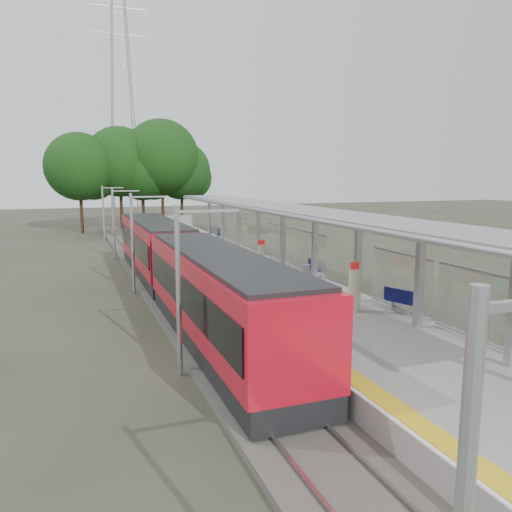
{
  "coord_description": "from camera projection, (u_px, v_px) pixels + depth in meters",
  "views": [
    {
      "loc": [
        -9.31,
        -8.0,
        6.24
      ],
      "look_at": [
        -0.65,
        15.27,
        2.3
      ],
      "focal_mm": 35.0,
      "sensor_mm": 36.0,
      "label": 1
    }
  ],
  "objects": [
    {
      "name": "tactile_strip",
      "position": [
        197.0,
        268.0,
        29.07
      ],
      "size": [
        0.6,
        50.0,
        0.02
      ],
      "primitive_type": "cube",
      "color": "yellow",
      "rests_on": "platform"
    },
    {
      "name": "info_pillar_near",
      "position": [
        354.0,
        290.0,
        19.55
      ],
      "size": [
        0.44,
        0.44,
        1.97
      ],
      "rotation": [
        0.0,
        0.0,
        0.1
      ],
      "color": "#C5BC90",
      "rests_on": "platform"
    },
    {
      "name": "pylon",
      "position": [
        122.0,
        92.0,
        75.84
      ],
      "size": [
        8.0,
        4.0,
        38.0
      ],
      "primitive_type": null,
      "color": "#9EA0A5",
      "rests_on": "ground"
    },
    {
      "name": "info_pillar_far",
      "position": [
        261.0,
        259.0,
        27.23
      ],
      "size": [
        0.42,
        0.42,
        1.86
      ],
      "rotation": [
        0.0,
        0.0,
        -0.35
      ],
      "color": "#C5BC90",
      "rests_on": "platform"
    },
    {
      "name": "litter_bin",
      "position": [
        306.0,
        272.0,
        25.65
      ],
      "size": [
        0.5,
        0.5,
        0.8
      ],
      "primitive_type": "cylinder",
      "rotation": [
        0.0,
        0.0,
        -0.37
      ],
      "color": "#9EA0A5",
      "rests_on": "platform"
    },
    {
      "name": "tree_cluster",
      "position": [
        138.0,
        164.0,
        57.96
      ],
      "size": [
        19.12,
        9.6,
        12.97
      ],
      "color": "#382316",
      "rests_on": "ground"
    },
    {
      "name": "trackbed",
      "position": [
        164.0,
        285.0,
        28.53
      ],
      "size": [
        3.0,
        70.0,
        0.24
      ],
      "primitive_type": "cube",
      "color": "#59544C",
      "rests_on": "ground"
    },
    {
      "name": "catenary_masts",
      "position": [
        134.0,
        240.0,
        26.58
      ],
      "size": [
        2.08,
        48.16,
        5.4
      ],
      "color": "#9EA0A5",
      "rests_on": "ground"
    },
    {
      "name": "canopy",
      "position": [
        290.0,
        216.0,
        26.47
      ],
      "size": [
        3.27,
        38.0,
        3.66
      ],
      "color": "#9EA0A5",
      "rests_on": "platform"
    },
    {
      "name": "bench_far",
      "position": [
        219.0,
        233.0,
        42.95
      ],
      "size": [
        0.8,
        1.38,
        0.9
      ],
      "rotation": [
        0.0,
        0.0,
        -0.31
      ],
      "color": "#101152",
      "rests_on": "platform"
    },
    {
      "name": "platform",
      "position": [
        239.0,
        273.0,
        30.02
      ],
      "size": [
        6.0,
        50.0,
        1.0
      ],
      "primitive_type": "cube",
      "color": "gray",
      "rests_on": "ground"
    },
    {
      "name": "bench_near",
      "position": [
        401.0,
        300.0,
        19.46
      ],
      "size": [
        0.9,
        1.42,
        0.94
      ],
      "rotation": [
        0.0,
        0.0,
        0.37
      ],
      "color": "#101152",
      "rests_on": "platform"
    },
    {
      "name": "train",
      "position": [
        179.0,
        264.0,
        24.22
      ],
      "size": [
        2.74,
        27.6,
        3.62
      ],
      "color": "black",
      "rests_on": "ground"
    },
    {
      "name": "bench_mid",
      "position": [
        313.0,
        268.0,
        26.44
      ],
      "size": [
        0.67,
        1.39,
        0.91
      ],
      "rotation": [
        0.0,
        0.0,
        -0.2
      ],
      "color": "#101152",
      "rests_on": "platform"
    },
    {
      "name": "ground",
      "position": [
        511.0,
        448.0,
        11.59
      ],
      "size": [
        200.0,
        200.0,
        0.0
      ],
      "primitive_type": "plane",
      "color": "#474438",
      "rests_on": "ground"
    },
    {
      "name": "end_fence",
      "position": [
        164.0,
        221.0,
        52.95
      ],
      "size": [
        6.0,
        0.1,
        1.2
      ],
      "primitive_type": "cube",
      "color": "#9EA0A5",
      "rests_on": "platform"
    }
  ]
}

